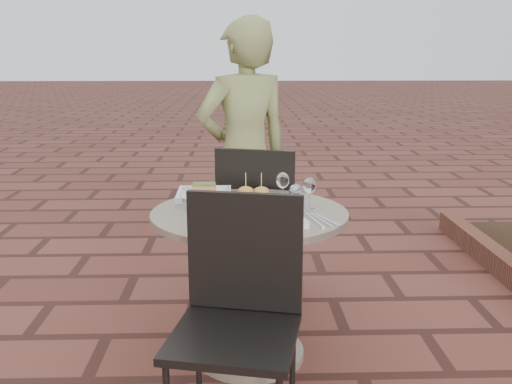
{
  "coord_description": "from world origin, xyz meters",
  "views": [
    {
      "loc": [
        -0.14,
        -2.73,
        1.43
      ],
      "look_at": [
        -0.06,
        -0.22,
        0.82
      ],
      "focal_mm": 40.0,
      "sensor_mm": 36.0,
      "label": 1
    }
  ],
  "objects_px": {
    "chair_far": "(259,213)",
    "plate_salmon": "(204,193)",
    "diner": "(244,157)",
    "plate_sliders": "(254,204)",
    "chair_near": "(239,300)",
    "cafe_table": "(250,262)",
    "plate_tuna": "(272,219)"
  },
  "relations": [
    {
      "from": "cafe_table",
      "to": "diner",
      "type": "bearing_deg",
      "value": 90.9
    },
    {
      "from": "diner",
      "to": "chair_near",
      "type": "bearing_deg",
      "value": 65.14
    },
    {
      "from": "chair_far",
      "to": "chair_near",
      "type": "xyz_separation_m",
      "value": [
        -0.11,
        -1.19,
        0.0
      ]
    },
    {
      "from": "diner",
      "to": "plate_sliders",
      "type": "relative_size",
      "value": 5.4
    },
    {
      "from": "chair_far",
      "to": "cafe_table",
      "type": "bearing_deg",
      "value": 98.8
    },
    {
      "from": "cafe_table",
      "to": "chair_far",
      "type": "relative_size",
      "value": 0.97
    },
    {
      "from": "cafe_table",
      "to": "plate_sliders",
      "type": "xyz_separation_m",
      "value": [
        0.02,
        0.01,
        0.28
      ]
    },
    {
      "from": "chair_far",
      "to": "diner",
      "type": "height_order",
      "value": "diner"
    },
    {
      "from": "chair_near",
      "to": "plate_tuna",
      "type": "distance_m",
      "value": 0.45
    },
    {
      "from": "chair_far",
      "to": "chair_near",
      "type": "relative_size",
      "value": 1.0
    },
    {
      "from": "chair_near",
      "to": "diner",
      "type": "bearing_deg",
      "value": 100.69
    },
    {
      "from": "diner",
      "to": "plate_salmon",
      "type": "xyz_separation_m",
      "value": [
        -0.21,
        -0.63,
        -0.07
      ]
    },
    {
      "from": "cafe_table",
      "to": "plate_sliders",
      "type": "relative_size",
      "value": 2.96
    },
    {
      "from": "chair_near",
      "to": "chair_far",
      "type": "bearing_deg",
      "value": 96.56
    },
    {
      "from": "diner",
      "to": "plate_sliders",
      "type": "bearing_deg",
      "value": 68.67
    },
    {
      "from": "chair_near",
      "to": "diner",
      "type": "xyz_separation_m",
      "value": [
        0.04,
        1.46,
        0.27
      ]
    },
    {
      "from": "diner",
      "to": "plate_tuna",
      "type": "relative_size",
      "value": 5.47
    },
    {
      "from": "cafe_table",
      "to": "chair_near",
      "type": "height_order",
      "value": "chair_near"
    },
    {
      "from": "diner",
      "to": "plate_sliders",
      "type": "distance_m",
      "value": 0.89
    },
    {
      "from": "chair_near",
      "to": "plate_sliders",
      "type": "xyz_separation_m",
      "value": [
        0.07,
        0.58,
        0.21
      ]
    },
    {
      "from": "plate_tuna",
      "to": "plate_salmon",
      "type": "bearing_deg",
      "value": 124.57
    },
    {
      "from": "chair_far",
      "to": "plate_sliders",
      "type": "height_order",
      "value": "chair_far"
    },
    {
      "from": "chair_near",
      "to": "plate_salmon",
      "type": "relative_size",
      "value": 3.48
    },
    {
      "from": "cafe_table",
      "to": "plate_salmon",
      "type": "height_order",
      "value": "plate_salmon"
    },
    {
      "from": "cafe_table",
      "to": "chair_far",
      "type": "xyz_separation_m",
      "value": [
        0.07,
        0.62,
        0.07
      ]
    },
    {
      "from": "chair_far",
      "to": "plate_salmon",
      "type": "xyz_separation_m",
      "value": [
        -0.29,
        -0.35,
        0.2
      ]
    },
    {
      "from": "diner",
      "to": "plate_tuna",
      "type": "distance_m",
      "value": 1.09
    },
    {
      "from": "chair_near",
      "to": "diner",
      "type": "relative_size",
      "value": 0.57
    },
    {
      "from": "cafe_table",
      "to": "plate_tuna",
      "type": "bearing_deg",
      "value": -64.49
    },
    {
      "from": "cafe_table",
      "to": "chair_near",
      "type": "bearing_deg",
      "value": -94.95
    },
    {
      "from": "diner",
      "to": "plate_sliders",
      "type": "xyz_separation_m",
      "value": [
        0.03,
        -0.88,
        -0.06
      ]
    },
    {
      "from": "plate_salmon",
      "to": "chair_near",
      "type": "bearing_deg",
      "value": -78.32
    }
  ]
}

